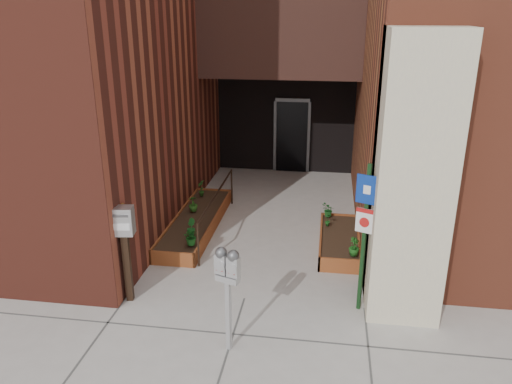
% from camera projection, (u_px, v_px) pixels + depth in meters
% --- Properties ---
extents(ground, '(80.00, 80.00, 0.00)m').
position_uv_depth(ground, '(244.00, 299.00, 8.45)').
color(ground, '#9E9991').
rests_on(ground, ground).
extents(planter_left, '(0.90, 3.60, 0.30)m').
position_uv_depth(planter_left, '(196.00, 223.00, 11.13)').
color(planter_left, brown).
rests_on(planter_left, ground).
extents(planter_right, '(0.80, 2.20, 0.30)m').
position_uv_depth(planter_right, '(339.00, 241.00, 10.23)').
color(planter_right, brown).
rests_on(planter_right, ground).
extents(handrail, '(0.04, 3.34, 0.90)m').
position_uv_depth(handrail, '(217.00, 199.00, 10.80)').
color(handrail, black).
rests_on(handrail, ground).
extents(parking_meter, '(0.37, 0.23, 1.60)m').
position_uv_depth(parking_meter, '(228.00, 273.00, 6.78)').
color(parking_meter, '#B3B3B5').
rests_on(parking_meter, ground).
extents(sign_post, '(0.32, 0.15, 2.48)m').
position_uv_depth(sign_post, '(365.00, 224.00, 7.65)').
color(sign_post, black).
rests_on(sign_post, ground).
extents(payment_dropbox, '(0.37, 0.30, 1.68)m').
position_uv_depth(payment_dropbox, '(124.00, 234.00, 8.02)').
color(payment_dropbox, black).
rests_on(payment_dropbox, ground).
extents(shrub_left_a, '(0.41, 0.41, 0.34)m').
position_uv_depth(shrub_left_a, '(192.00, 236.00, 9.66)').
color(shrub_left_a, '#1B5F1D').
rests_on(shrub_left_a, planter_left).
extents(shrub_left_b, '(0.27, 0.27, 0.37)m').
position_uv_depth(shrub_left_b, '(191.00, 228.00, 10.02)').
color(shrub_left_b, '#1B5E1F').
rests_on(shrub_left_b, planter_left).
extents(shrub_left_c, '(0.26, 0.26, 0.36)m').
position_uv_depth(shrub_left_c, '(193.00, 204.00, 11.28)').
color(shrub_left_c, '#2B621C').
rests_on(shrub_left_c, planter_left).
extents(shrub_left_d, '(0.28, 0.28, 0.40)m').
position_uv_depth(shrub_left_d, '(201.00, 188.00, 12.20)').
color(shrub_left_d, '#225317').
rests_on(shrub_left_d, planter_left).
extents(shrub_right_a, '(0.28, 0.28, 0.35)m').
position_uv_depth(shrub_right_a, '(354.00, 247.00, 9.24)').
color(shrub_right_a, '#1A5317').
rests_on(shrub_right_a, planter_right).
extents(shrub_right_b, '(0.22, 0.22, 0.32)m').
position_uv_depth(shrub_right_b, '(328.00, 219.00, 10.51)').
color(shrub_right_b, '#1B5E1D').
rests_on(shrub_right_b, planter_right).
extents(shrub_right_c, '(0.36, 0.36, 0.30)m').
position_uv_depth(shrub_right_c, '(328.00, 210.00, 10.99)').
color(shrub_right_c, '#1C6222').
rests_on(shrub_right_c, planter_right).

